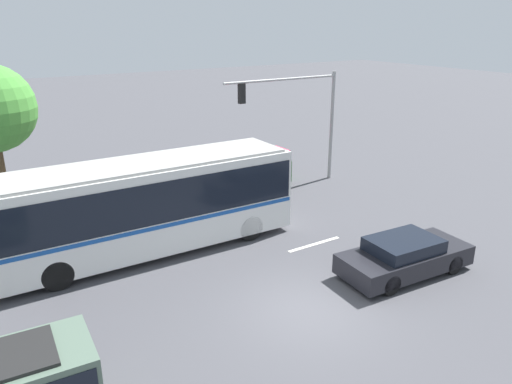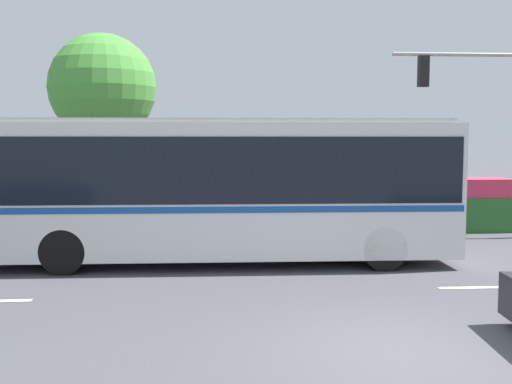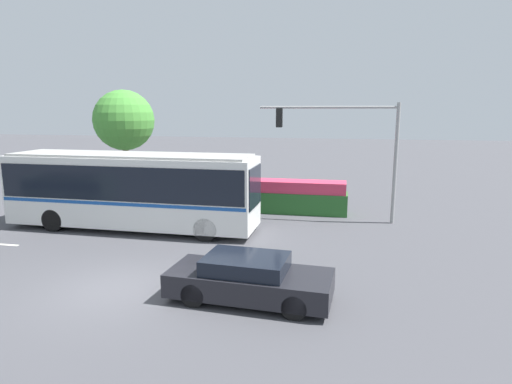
% 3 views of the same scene
% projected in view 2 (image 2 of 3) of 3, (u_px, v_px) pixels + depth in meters
% --- Properties ---
extents(ground_plane, '(140.00, 140.00, 0.00)m').
position_uv_depth(ground_plane, '(404.00, 351.00, 8.42)').
color(ground_plane, '#444449').
extents(city_bus, '(11.38, 2.78, 3.41)m').
position_uv_depth(city_bus, '(214.00, 182.00, 14.38)').
color(city_bus, silver).
rests_on(city_bus, ground).
extents(flowering_hedge, '(9.04, 1.35, 1.69)m').
position_uv_depth(flowering_hedge, '(372.00, 206.00, 19.31)').
color(flowering_hedge, '#286028').
rests_on(flowering_hedge, ground).
extents(street_tree_left, '(3.62, 3.62, 6.51)m').
position_uv_depth(street_tree_left, '(103.00, 88.00, 20.48)').
color(street_tree_left, brown).
rests_on(street_tree_left, ground).
extents(lane_stripe_mid, '(2.40, 0.16, 0.01)m').
position_uv_depth(lane_stripe_mid, '(498.00, 287.00, 12.03)').
color(lane_stripe_mid, silver).
rests_on(lane_stripe_mid, ground).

